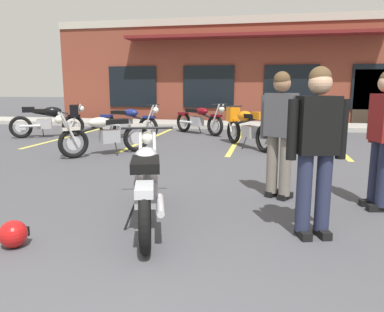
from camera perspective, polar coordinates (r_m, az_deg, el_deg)
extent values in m
plane|color=#47474C|center=(5.83, 2.89, -4.25)|extent=(80.00, 80.00, 0.00)
cube|color=#A8A59E|center=(13.94, 8.09, 4.64)|extent=(22.00, 1.80, 0.14)
cube|color=brown|center=(18.06, 9.12, 12.39)|extent=(16.40, 5.03, 4.19)
cube|color=#B2AD9E|center=(15.72, 8.89, 19.81)|extent=(16.40, 0.06, 0.30)
cube|color=black|center=(16.51, -8.98, 10.33)|extent=(2.10, 0.06, 1.70)
cube|color=black|center=(15.67, 2.52, 10.44)|extent=(2.10, 0.06, 1.70)
cube|color=black|center=(15.50, 14.77, 10.10)|extent=(2.10, 0.06, 1.70)
cube|color=black|center=(16.00, 26.73, 9.34)|extent=(2.10, 0.06, 1.70)
cube|color=#33281E|center=(15.91, 25.17, 8.02)|extent=(1.10, 0.06, 2.10)
cube|color=maroon|center=(15.21, 8.73, 17.65)|extent=(9.84, 0.90, 0.12)
cube|color=#DBCC4C|center=(11.87, -17.89, 2.88)|extent=(0.12, 4.80, 0.01)
cube|color=#DBCC4C|center=(10.87, -6.38, 2.66)|extent=(0.12, 4.80, 0.01)
cube|color=#DBCC4C|center=(10.38, 6.82, 2.28)|extent=(0.12, 4.80, 0.01)
cube|color=#DBCC4C|center=(10.48, 20.50, 1.75)|extent=(0.12, 4.80, 0.01)
torus|color=black|center=(3.43, -7.12, -9.47)|extent=(0.28, 0.64, 0.64)
cylinder|color=#B7B7BC|center=(3.43, -7.12, -9.47)|extent=(0.14, 0.29, 0.29)
torus|color=black|center=(4.81, -6.70, -3.59)|extent=(0.28, 0.64, 0.64)
cylinder|color=#B7B7BC|center=(4.81, -6.70, -3.59)|extent=(0.14, 0.29, 0.29)
cylinder|color=silver|center=(4.85, -7.82, 0.35)|extent=(0.14, 0.32, 0.66)
cylinder|color=silver|center=(4.84, -5.69, 0.39)|extent=(0.14, 0.32, 0.66)
cylinder|color=black|center=(4.88, -6.82, 4.24)|extent=(0.64, 0.23, 0.03)
sphere|color=silver|center=(4.97, -6.77, 2.74)|extent=(0.21, 0.21, 0.17)
cube|color=silver|center=(4.79, -6.77, 0.01)|extent=(0.24, 0.39, 0.06)
cube|color=#9E9EA3|center=(4.02, -6.92, -5.27)|extent=(0.35, 0.45, 0.28)
cylinder|color=silver|center=(3.68, -4.83, -7.41)|extent=(0.23, 0.55, 0.07)
cylinder|color=black|center=(4.16, -6.94, -1.33)|extent=(0.34, 0.92, 0.26)
ellipsoid|color=silver|center=(4.16, -6.95, -0.20)|extent=(0.39, 0.54, 0.22)
cube|color=black|center=(3.81, -7.07, -1.21)|extent=(0.42, 0.58, 0.10)
cube|color=silver|center=(3.33, -7.24, -5.06)|extent=(0.26, 0.39, 0.08)
cylinder|color=black|center=(4.04, -9.44, -9.13)|extent=(0.14, 0.06, 0.29)
torus|color=black|center=(12.33, -1.28, 5.14)|extent=(0.57, 0.46, 0.64)
cylinder|color=#B7B7BC|center=(12.33, -1.28, 5.14)|extent=(0.27, 0.22, 0.29)
torus|color=black|center=(11.28, 3.51, 4.62)|extent=(0.57, 0.46, 0.64)
cylinder|color=#B7B7BC|center=(11.28, 3.51, 4.62)|extent=(0.27, 0.22, 0.29)
cylinder|color=silver|center=(11.25, 4.22, 6.23)|extent=(0.29, 0.23, 0.66)
cylinder|color=silver|center=(11.12, 3.58, 6.18)|extent=(0.29, 0.23, 0.66)
cylinder|color=black|center=(11.11, 4.22, 7.83)|extent=(0.42, 0.55, 0.03)
sphere|color=silver|center=(11.06, 4.51, 7.08)|extent=(0.24, 0.24, 0.17)
cube|color=maroon|center=(11.23, 3.68, 6.12)|extent=(0.37, 0.33, 0.06)
cube|color=#9E9EA3|center=(11.85, 0.75, 5.31)|extent=(0.46, 0.43, 0.28)
cylinder|color=silver|center=(12.03, -0.95, 5.20)|extent=(0.48, 0.38, 0.07)
cylinder|color=black|center=(11.68, 1.42, 6.41)|extent=(0.79, 0.61, 0.26)
ellipsoid|color=maroon|center=(11.66, 1.49, 6.80)|extent=(0.54, 0.49, 0.22)
cube|color=black|center=(11.92, 0.29, 6.89)|extent=(0.58, 0.53, 0.10)
cube|color=maroon|center=(12.32, -1.35, 6.45)|extent=(0.38, 0.34, 0.08)
cylinder|color=black|center=(12.05, 1.15, 4.15)|extent=(0.10, 0.12, 0.29)
torus|color=black|center=(8.67, 10.85, 2.64)|extent=(0.44, 0.59, 0.64)
cylinder|color=#B7B7BC|center=(8.67, 10.85, 2.64)|extent=(0.21, 0.27, 0.29)
torus|color=black|center=(9.90, 6.33, 3.73)|extent=(0.44, 0.59, 0.64)
cylinder|color=#B7B7BC|center=(9.90, 6.33, 3.73)|extent=(0.21, 0.27, 0.29)
cylinder|color=silver|center=(9.91, 5.63, 5.61)|extent=(0.22, 0.29, 0.66)
cylinder|color=silver|center=(10.00, 6.55, 5.64)|extent=(0.22, 0.29, 0.66)
cylinder|color=black|center=(10.00, 5.91, 7.49)|extent=(0.57, 0.39, 0.03)
sphere|color=silver|center=(10.08, 5.68, 6.72)|extent=(0.24, 0.24, 0.17)
cube|color=orange|center=(9.90, 6.25, 5.48)|extent=(0.32, 0.38, 0.06)
cube|color=#9E9EA3|center=(9.20, 8.71, 3.66)|extent=(0.42, 0.47, 0.28)
cylinder|color=silver|center=(8.97, 10.68, 3.16)|extent=(0.36, 0.50, 0.07)
cylinder|color=black|center=(9.35, 8.12, 5.26)|extent=(0.57, 0.82, 0.26)
ellipsoid|color=orange|center=(9.37, 8.02, 6.01)|extent=(0.54, 0.60, 0.26)
cube|color=orange|center=(9.90, 6.24, 6.30)|extent=(0.37, 0.36, 0.36)
cube|color=black|center=(9.08, 9.10, 5.97)|extent=(0.42, 0.47, 0.10)
cube|color=orange|center=(8.82, 10.12, 6.06)|extent=(0.34, 0.38, 0.16)
cylinder|color=black|center=(9.09, 7.91, 1.94)|extent=(0.13, 0.09, 0.29)
torus|color=black|center=(8.71, -8.44, 2.75)|extent=(0.52, 0.53, 0.64)
cylinder|color=#B7B7BC|center=(8.71, -8.44, 2.75)|extent=(0.24, 0.25, 0.29)
torus|color=black|center=(8.19, -17.52, 1.87)|extent=(0.52, 0.53, 0.64)
cylinder|color=#B7B7BC|center=(8.19, -17.52, 1.87)|extent=(0.24, 0.25, 0.29)
cylinder|color=silver|center=(8.04, -18.14, 3.98)|extent=(0.26, 0.26, 0.66)
cylinder|color=silver|center=(8.21, -18.50, 4.09)|extent=(0.26, 0.26, 0.66)
cylinder|color=black|center=(8.07, -19.00, 6.24)|extent=(0.50, 0.48, 0.03)
sphere|color=silver|center=(8.06, -19.49, 5.21)|extent=(0.24, 0.24, 0.17)
cube|color=beige|center=(8.14, -17.91, 3.93)|extent=(0.35, 0.36, 0.06)
cube|color=#9E9EA3|center=(8.44, -12.36, 2.92)|extent=(0.45, 0.45, 0.28)
cylinder|color=silver|center=(8.72, -10.45, 2.96)|extent=(0.43, 0.44, 0.07)
cylinder|color=black|center=(8.34, -13.70, 4.43)|extent=(0.70, 0.72, 0.26)
ellipsoid|color=beige|center=(8.33, -13.85, 4.97)|extent=(0.52, 0.53, 0.22)
cube|color=black|center=(8.46, -11.56, 5.14)|extent=(0.56, 0.57, 0.10)
cube|color=beige|center=(8.69, -8.37, 4.59)|extent=(0.37, 0.37, 0.08)
cylinder|color=black|center=(8.34, -11.38, 1.06)|extent=(0.11, 0.11, 0.29)
torus|color=black|center=(11.90, -24.52, 4.00)|extent=(0.61, 0.39, 0.64)
cylinder|color=#B7B7BC|center=(11.90, -24.52, 4.00)|extent=(0.28, 0.19, 0.29)
torus|color=black|center=(11.78, -17.56, 4.40)|extent=(0.61, 0.39, 0.64)
cylinder|color=#B7B7BC|center=(11.78, -17.56, 4.40)|extent=(0.28, 0.19, 0.29)
cylinder|color=silver|center=(11.84, -17.16, 6.00)|extent=(0.31, 0.19, 0.66)
cylinder|color=silver|center=(11.66, -17.17, 5.94)|extent=(0.31, 0.19, 0.66)
cylinder|color=black|center=(11.73, -16.85, 7.55)|extent=(0.34, 0.60, 0.03)
sphere|color=silver|center=(11.74, -16.42, 6.89)|extent=(0.23, 0.23, 0.17)
cube|color=black|center=(11.76, -17.45, 5.86)|extent=(0.38, 0.29, 0.06)
cube|color=#9E9EA3|center=(11.82, -21.47, 4.57)|extent=(0.47, 0.40, 0.28)
cylinder|color=silver|center=(11.73, -23.32, 4.20)|extent=(0.52, 0.32, 0.07)
cylinder|color=black|center=(11.78, -20.58, 5.78)|extent=(0.86, 0.49, 0.26)
ellipsoid|color=black|center=(11.77, -20.42, 6.37)|extent=(0.60, 0.51, 0.26)
cube|color=black|center=(11.75, -17.44, 6.54)|extent=(0.34, 0.36, 0.36)
cube|color=black|center=(11.80, -22.08, 6.37)|extent=(0.47, 0.40, 0.10)
cube|color=black|center=(11.83, -23.55, 6.47)|extent=(0.38, 0.33, 0.16)
cylinder|color=black|center=(12.03, -21.65, 3.40)|extent=(0.08, 0.13, 0.29)
torus|color=black|center=(11.67, -12.69, 4.58)|extent=(0.65, 0.25, 0.64)
cylinder|color=#B7B7BC|center=(11.67, -12.69, 4.58)|extent=(0.29, 0.13, 0.29)
torus|color=black|center=(10.85, -6.66, 4.33)|extent=(0.65, 0.25, 0.64)
cylinder|color=#B7B7BC|center=(10.85, -6.66, 4.33)|extent=(0.29, 0.13, 0.29)
cylinder|color=silver|center=(10.84, -5.99, 6.03)|extent=(0.33, 0.12, 0.66)
cylinder|color=silver|center=(10.69, -6.50, 5.96)|extent=(0.33, 0.12, 0.66)
cylinder|color=black|center=(10.70, -5.91, 7.69)|extent=(0.19, 0.65, 0.03)
sphere|color=silver|center=(10.67, -5.53, 6.94)|extent=(0.21, 0.21, 0.17)
cube|color=navy|center=(10.80, -6.52, 5.90)|extent=(0.38, 0.22, 0.06)
cube|color=#9E9EA3|center=(11.28, -10.13, 4.88)|extent=(0.45, 0.33, 0.28)
cylinder|color=silver|center=(11.39, -12.06, 4.66)|extent=(0.55, 0.20, 0.07)
cylinder|color=black|center=(11.15, -9.33, 6.08)|extent=(0.93, 0.28, 0.26)
ellipsoid|color=navy|center=(11.13, -9.26, 6.48)|extent=(0.53, 0.37, 0.22)
cube|color=black|center=(11.34, -10.77, 6.51)|extent=(0.57, 0.40, 0.10)
cube|color=navy|center=(11.66, -12.83, 5.95)|extent=(0.39, 0.24, 0.08)
cylinder|color=black|center=(11.50, -9.86, 3.69)|extent=(0.06, 0.14, 0.29)
cube|color=black|center=(5.11, 26.27, -7.07)|extent=(0.26, 0.15, 0.08)
cube|color=black|center=(5.28, 25.30, -6.44)|extent=(0.26, 0.15, 0.08)
cylinder|color=#232842|center=(5.02, 27.07, -2.46)|extent=(0.18, 0.18, 0.80)
cylinder|color=#232842|center=(5.19, 26.06, -1.97)|extent=(0.18, 0.18, 0.80)
cylinder|color=maroon|center=(5.24, 25.89, 5.02)|extent=(0.12, 0.12, 0.58)
cube|color=black|center=(4.07, 19.14, -10.94)|extent=(0.17, 0.26, 0.08)
cube|color=black|center=(3.99, 16.49, -11.21)|extent=(0.17, 0.26, 0.08)
cylinder|color=#232842|center=(3.97, 19.27, -5.09)|extent=(0.19, 0.19, 0.80)
cylinder|color=#232842|center=(3.89, 16.59, -5.25)|extent=(0.19, 0.19, 0.80)
cube|color=black|center=(3.81, 18.51, 4.43)|extent=(0.43, 0.32, 0.56)
cylinder|color=black|center=(3.93, 21.81, 3.80)|extent=(0.13, 0.13, 0.58)
cylinder|color=black|center=(3.72, 14.96, 3.86)|extent=(0.13, 0.13, 0.58)
sphere|color=tan|center=(3.80, 18.87, 10.44)|extent=(0.28, 0.28, 0.22)
sphere|color=brown|center=(3.80, 18.85, 11.19)|extent=(0.26, 0.26, 0.21)
cube|color=black|center=(5.31, 12.12, -5.52)|extent=(0.22, 0.26, 0.08)
cube|color=black|center=(5.21, 13.97, -5.91)|extent=(0.22, 0.26, 0.08)
cylinder|color=slate|center=(5.18, 12.06, -1.15)|extent=(0.21, 0.21, 0.80)
cylinder|color=slate|center=(5.08, 13.95, -1.46)|extent=(0.21, 0.21, 0.80)
cube|color=#4C4C51|center=(5.04, 13.31, 6.07)|extent=(0.44, 0.39, 0.56)
cylinder|color=#4C4C51|center=(5.17, 10.92, 5.83)|extent=(0.14, 0.14, 0.58)
cylinder|color=#4C4C51|center=(4.91, 15.78, 5.38)|extent=(0.14, 0.14, 0.58)
sphere|color=#A07556|center=(5.02, 13.51, 10.62)|extent=(0.30, 0.30, 0.22)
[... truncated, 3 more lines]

